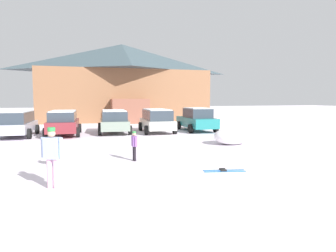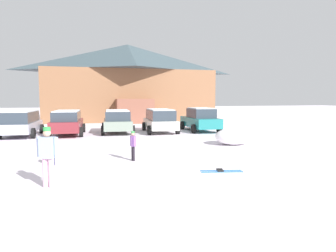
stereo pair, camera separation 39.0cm
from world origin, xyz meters
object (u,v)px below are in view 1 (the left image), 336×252
Objects in this scene: ski_lodge at (122,82)px; skier_child_in_pink_snowsuit at (53,152)px; parked_silver_wagon at (17,123)px; pair_of_skis at (224,171)px; plowed_snow_pile at (232,136)px; parked_white_suv at (157,120)px; parked_teal_hatchback at (197,119)px; parked_grey_wagon at (114,121)px; skier_adult_in_blue_parka at (52,154)px; skier_child_in_purple_jacket at (134,144)px; parked_maroon_van at (63,122)px.

ski_lodge is 24.52m from skier_child_in_pink_snowsuit.
ski_lodge is at bearing 56.25° from parked_silver_wagon.
plowed_snow_pile is at bearing 57.16° from pair_of_skis.
parked_teal_hatchback reaches higher than parked_white_suv.
pair_of_skis is (-4.21, -11.83, -0.85)m from parked_teal_hatchback.
pair_of_skis is (1.90, -12.40, -0.86)m from parked_grey_wagon.
skier_adult_in_blue_parka is 1.16× the size of pair_of_skis.
parked_white_suv is at bearing 61.97° from skier_adult_in_blue_parka.
pair_of_skis is (-1.09, -11.87, -0.88)m from parked_white_suv.
skier_child_in_purple_jacket is at bearing 45.08° from skier_adult_in_blue_parka.
parked_teal_hatchback is 15.41m from skier_adult_in_blue_parka.
pair_of_skis is (8.10, -12.25, -0.87)m from parked_silver_wagon.
parked_white_suv is at bearing 108.24° from plowed_snow_pile.
parked_silver_wagon reaches higher than parked_grey_wagon.
parked_teal_hatchback is at bearing 51.61° from skier_adult_in_blue_parka.
parked_white_suv is (2.99, -0.52, 0.02)m from parked_grey_wagon.
plowed_snow_pile is at bearing -71.76° from parked_white_suv.
ski_lodge is 23.88m from skier_child_in_purple_jacket.
parked_maroon_van is at bearing -175.49° from parked_grey_wagon.
skier_child_in_pink_snowsuit is (-2.98, 0.01, -0.15)m from skier_child_in_purple_jacket.
parked_teal_hatchback is 3.15× the size of pair_of_skis.
skier_child_in_pink_snowsuit is at bearing -125.41° from parked_white_suv.
parked_silver_wagon is 2.82m from parked_maroon_van.
pair_of_skis is (5.28, -12.13, -0.87)m from parked_maroon_van.
parked_white_suv is 9.94m from skier_child_in_purple_jacket.
parked_grey_wagon is (3.37, 0.27, -0.01)m from parked_maroon_van.
parked_silver_wagon is 1.01× the size of parked_teal_hatchback.
parked_white_suv is 3.23× the size of pair_of_skis.
ski_lodge reaches higher than parked_maroon_van.
skier_child_in_purple_jacket is (-3.56, -23.33, -3.71)m from ski_lodge.
plowed_snow_pile is at bearing 23.42° from skier_child_in_purple_jacket.
skier_child_in_purple_jacket reaches higher than skier_child_in_pink_snowsuit.
ski_lodge reaches higher than skier_adult_in_blue_parka.
ski_lodge is at bearing 102.64° from parked_teal_hatchback.
parked_maroon_van is (-6.32, -13.80, -3.48)m from ski_lodge.
parked_maroon_van is 3.16× the size of pair_of_skis.
parked_grey_wagon is 6.14m from parked_teal_hatchback.
parked_teal_hatchback is 12.58m from pair_of_skis.
skier_child_in_purple_jacket is 0.81× the size of pair_of_skis.
parked_white_suv is 1.03× the size of parked_teal_hatchback.
skier_adult_in_blue_parka is at bearing -77.67° from parked_silver_wagon.
parked_white_suv is 3.97× the size of skier_child_in_purple_jacket.
parked_maroon_van is 3.89× the size of skier_child_in_purple_jacket.
parked_silver_wagon is at bearing 178.02° from parked_teal_hatchback.
parked_silver_wagon is 2.74× the size of skier_adult_in_blue_parka.
skier_child_in_purple_jacket reaches higher than plowed_snow_pile.
parked_silver_wagon is 9.99m from skier_child_in_pink_snowsuit.
skier_child_in_purple_jacket is at bearing -93.55° from parked_grey_wagon.
pair_of_skis is at bearing -25.47° from skier_child_in_pink_snowsuit.
pair_of_skis is at bearing -92.31° from ski_lodge.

